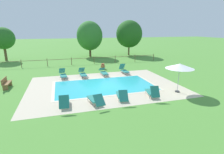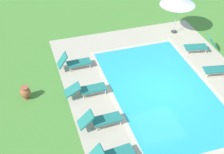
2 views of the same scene
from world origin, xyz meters
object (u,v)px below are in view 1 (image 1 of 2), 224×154
(sun_lounger_north_end, at_px, (65,101))
(sun_lounger_north_mid, at_px, (152,92))
(wooden_bench_lawn_side, at_px, (6,83))
(sun_lounger_north_far, at_px, (104,72))
(sun_lounger_south_far, at_px, (63,74))
(sun_lounger_north_near_steps, at_px, (122,95))
(sun_lounger_south_mid, at_px, (95,99))
(tree_west_mid, at_px, (90,36))
(terracotta_urn_near_fence, at_px, (103,66))
(patio_umbrella_open_foreground, at_px, (180,66))
(sun_lounger_south_near_corner, at_px, (83,73))
(tree_far_west, at_px, (3,38))
(sun_lounger_south_end, at_px, (124,70))
(tree_centre, at_px, (129,34))

(sun_lounger_north_end, bearing_deg, sun_lounger_north_mid, -0.27)
(sun_lounger_north_mid, height_order, wooden_bench_lawn_side, sun_lounger_north_mid)
(sun_lounger_north_end, bearing_deg, sun_lounger_north_far, 59.06)
(sun_lounger_north_far, bearing_deg, sun_lounger_south_far, 178.89)
(sun_lounger_north_mid, distance_m, sun_lounger_south_far, 9.56)
(sun_lounger_north_far, bearing_deg, sun_lounger_north_near_steps, -93.48)
(sun_lounger_south_mid, xyz_separation_m, tree_west_mid, (3.17, 20.72, 3.28))
(sun_lounger_north_near_steps, bearing_deg, tree_west_mid, 86.52)
(wooden_bench_lawn_side, distance_m, terracotta_urn_near_fence, 10.69)
(sun_lounger_north_mid, distance_m, patio_umbrella_open_foreground, 3.05)
(sun_lounger_north_end, relative_size, sun_lounger_south_near_corner, 0.96)
(sun_lounger_south_mid, bearing_deg, sun_lounger_north_end, 174.85)
(sun_lounger_south_near_corner, xyz_separation_m, tree_far_west, (-10.32, 13.25, 3.04))
(sun_lounger_north_end, bearing_deg, sun_lounger_north_near_steps, 0.43)
(sun_lounger_south_end, bearing_deg, sun_lounger_north_mid, -93.97)
(terracotta_urn_near_fence, bearing_deg, sun_lounger_south_near_corner, -134.19)
(sun_lounger_south_near_corner, bearing_deg, tree_west_mid, 77.11)
(sun_lounger_north_far, xyz_separation_m, tree_far_west, (-12.57, 13.19, 3.06))
(sun_lounger_south_end, height_order, terracotta_urn_near_fence, sun_lounger_south_end)
(sun_lounger_north_end, xyz_separation_m, sun_lounger_south_end, (6.72, 7.34, 0.01))
(wooden_bench_lawn_side, bearing_deg, sun_lounger_south_near_corner, 15.26)
(sun_lounger_south_end, bearing_deg, sun_lounger_south_mid, -122.33)
(sun_lounger_north_far, bearing_deg, sun_lounger_north_end, -120.94)
(sun_lounger_north_end, bearing_deg, sun_lounger_south_mid, -5.15)
(sun_lounger_south_near_corner, bearing_deg, sun_lounger_north_end, -106.14)
(sun_lounger_south_mid, distance_m, tree_far_west, 23.18)
(wooden_bench_lawn_side, relative_size, tree_far_west, 0.30)
(sun_lounger_south_end, distance_m, tree_west_mid, 13.69)
(sun_lounger_north_far, bearing_deg, patio_umbrella_open_foreground, -57.19)
(sun_lounger_south_near_corner, relative_size, tree_centre, 0.31)
(sun_lounger_south_end, xyz_separation_m, tree_west_mid, (-1.59, 13.21, 3.25))
(terracotta_urn_near_fence, height_order, tree_centre, tree_centre)
(sun_lounger_south_far, relative_size, tree_far_west, 0.39)
(sun_lounger_south_near_corner, height_order, wooden_bench_lawn_side, sun_lounger_south_near_corner)
(sun_lounger_north_far, distance_m, patio_umbrella_open_foreground, 8.29)
(sun_lounger_south_far, xyz_separation_m, tree_far_west, (-8.33, 13.10, 3.03))
(sun_lounger_south_far, xyz_separation_m, terracotta_urn_near_fence, (4.87, 2.82, -0.01))
(sun_lounger_north_end, relative_size, sun_lounger_south_mid, 0.93)
(sun_lounger_south_mid, distance_m, sun_lounger_south_far, 7.71)
(sun_lounger_south_end, relative_size, tree_west_mid, 0.30)
(sun_lounger_south_mid, distance_m, patio_umbrella_open_foreground, 6.99)
(sun_lounger_north_far, relative_size, tree_far_west, 0.41)
(sun_lounger_south_far, bearing_deg, sun_lounger_south_mid, -75.84)
(patio_umbrella_open_foreground, xyz_separation_m, wooden_bench_lawn_side, (-13.33, 4.93, -1.62))
(sun_lounger_north_end, xyz_separation_m, sun_lounger_south_near_corner, (2.07, 7.16, -0.01))
(sun_lounger_south_end, bearing_deg, patio_umbrella_open_foreground, -73.94)
(patio_umbrella_open_foreground, relative_size, tree_centre, 0.37)
(sun_lounger_south_far, bearing_deg, terracotta_urn_near_fence, 30.06)
(tree_centre, bearing_deg, sun_lounger_south_end, -113.65)
(patio_umbrella_open_foreground, height_order, tree_far_west, tree_far_west)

